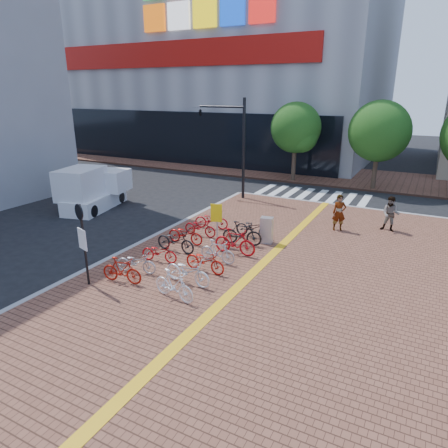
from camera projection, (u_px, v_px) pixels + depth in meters
The scene contains 30 objects.
ground at pixel (201, 272), 15.93m from camera, with size 120.00×120.00×0.00m, color black.
sidewalk at pixel (202, 365), 10.39m from camera, with size 14.00×34.00×0.15m, color brown.
tactile_strip at pixel (170, 352), 10.81m from camera, with size 0.40×34.00×0.01m, color #EDAC15.
kerb_west at pixel (24, 302), 13.47m from camera, with size 0.25×34.00×0.15m, color gray.
kerb_north at pixel (342, 206), 24.67m from camera, with size 14.00×0.25×0.15m, color gray.
far_sidewalk at pixel (329, 175), 33.55m from camera, with size 70.00×8.00×0.15m, color brown.
department_store at pixel (222, 25), 45.35m from camera, with size 36.00×24.27×28.00m.
crosswalk at pixel (311, 195), 27.47m from camera, with size 7.50×4.00×0.01m.
street_trees at pixel (395, 133), 27.07m from camera, with size 16.20×4.60×6.35m.
bike_0 at pixel (122, 270), 14.57m from camera, with size 0.46×1.62×0.98m, color #A4170B.
bike_1 at pixel (136, 262), 15.38m from camera, with size 0.58×1.65×0.87m, color #B1B1B6.
bike_2 at pixel (159, 252), 16.38m from camera, with size 0.56×1.60×0.84m, color red.
bike_3 at pixel (176, 241), 17.40m from camera, with size 0.67×1.92×1.01m, color black.
bike_4 at pixel (185, 234), 18.33m from camera, with size 0.62×1.77×0.93m, color #B10E0C.
bike_5 at pixel (200, 227), 19.30m from camera, with size 0.60×1.71×0.90m, color #AC0C14.
bike_6 at pixel (211, 220), 20.33m from camera, with size 0.61×1.75×0.92m, color #B30C15.
bike_7 at pixel (174, 285), 13.40m from camera, with size 0.49×1.72×1.04m, color white.
bike_8 at pixel (188, 271), 14.47m from camera, with size 0.67×1.92×1.01m, color white.
bike_9 at pixel (205, 261), 15.46m from camera, with size 0.61×1.76×0.93m, color #BA150D.
bike_10 at pixel (218, 251), 16.29m from camera, with size 0.45×1.60×0.96m, color silver.
bike_11 at pixel (235, 242), 17.09m from camera, with size 0.54×1.90×1.14m, color red.
bike_12 at pixel (242, 233), 18.14m from camera, with size 0.52×1.84×1.11m, color black.
bike_13 at pixel (253, 228), 19.14m from camera, with size 0.63×1.81×0.95m, color black.
pedestrian_a at pixel (339, 213), 19.95m from camera, with size 0.67×0.44×1.83m, color gray.
pedestrian_b at pixel (391, 214), 19.84m from camera, with size 0.86×0.67×1.77m, color #474A5A.
utility_box at pixel (267, 230), 18.36m from camera, with size 0.56×0.41×1.23m, color #ACABB0.
yellow_sign at pixel (217, 217), 17.95m from camera, with size 0.51×0.20×1.92m.
notice_sign at pixel (82, 235), 13.96m from camera, with size 0.55×0.22×3.06m.
traffic_light_pole at pixel (223, 129), 25.56m from camera, with size 3.39×1.31×6.32m.
box_truck at pixel (93, 189), 24.01m from camera, with size 2.86×4.77×2.58m.
Camera 1 is at (7.53, -12.42, 6.88)m, focal length 32.00 mm.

